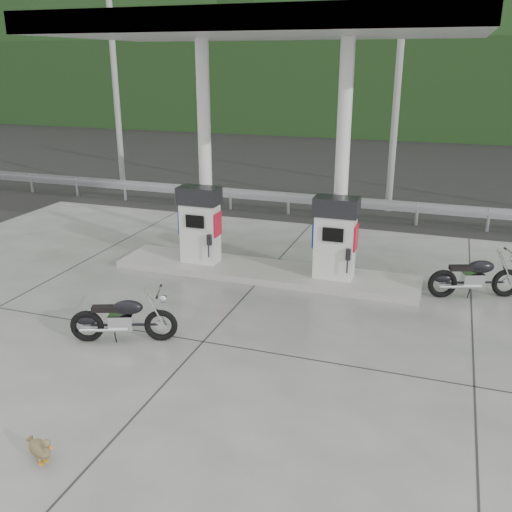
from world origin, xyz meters
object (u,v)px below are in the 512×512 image
(gas_pump_left, at_px, (200,225))
(gas_pump_right, at_px, (335,238))
(motorcycle_right, at_px, (475,277))
(motorcycle_left, at_px, (124,319))
(duck, at_px, (40,449))

(gas_pump_left, bearing_deg, gas_pump_right, 0.00)
(motorcycle_right, bearing_deg, motorcycle_left, -165.75)
(gas_pump_right, relative_size, duck, 3.72)
(gas_pump_left, height_order, motorcycle_left, gas_pump_left)
(motorcycle_right, xyz_separation_m, duck, (-5.15, -7.24, -0.26))
(gas_pump_left, relative_size, duck, 3.72)
(gas_pump_left, xyz_separation_m, motorcycle_right, (6.13, 0.19, -0.62))
(duck, bearing_deg, gas_pump_left, 119.20)
(motorcycle_right, bearing_deg, gas_pump_right, 163.12)
(gas_pump_right, height_order, duck, gas_pump_right)
(duck, bearing_deg, motorcycle_left, 124.02)
(motorcycle_left, xyz_separation_m, duck, (0.71, -3.14, -0.24))
(motorcycle_left, relative_size, motorcycle_right, 0.96)
(gas_pump_right, relative_size, motorcycle_left, 1.03)
(gas_pump_left, height_order, duck, gas_pump_left)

